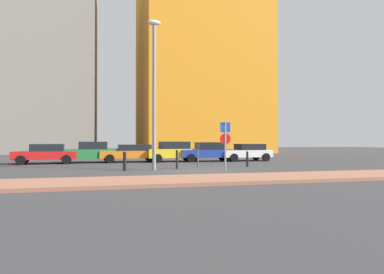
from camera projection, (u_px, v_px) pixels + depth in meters
The scene contains 16 objects.
ground_plane at pixel (195, 170), 18.81m from camera, with size 120.00×120.00×0.00m, color #38383A.
sidewalk_brick at pixel (227, 179), 13.85m from camera, with size 40.00×3.01×0.14m, color #9E664C.
parked_car_red at pixel (46, 153), 24.08m from camera, with size 4.32×2.28×1.39m.
parked_car_green at pixel (89, 152), 25.27m from camera, with size 4.43×2.28×1.56m.
parked_car_orange at pixel (131, 153), 26.00m from camera, with size 4.52×2.08×1.33m.
parked_car_yellow at pixel (173, 151), 26.51m from camera, with size 4.17×2.18×1.56m.
parked_car_blue at pixel (208, 151), 26.91m from camera, with size 4.36×2.09×1.50m.
parked_car_white at pixel (247, 152), 27.57m from camera, with size 4.04×2.09×1.37m.
parking_sign_post at pixel (225, 140), 18.64m from camera, with size 0.60×0.10×2.65m.
parking_meter at pixel (198, 152), 20.54m from camera, with size 0.18×0.14×1.45m.
street_lamp at pixel (154, 83), 18.88m from camera, with size 0.70×0.36×8.31m.
traffic_bollard_near at pixel (177, 159), 19.87m from camera, with size 0.13×0.13×1.08m, color black.
traffic_bollard_mid at pixel (247, 159), 21.29m from camera, with size 0.14×0.14×0.96m, color black.
traffic_bollard_far at pixel (125, 161), 18.37m from camera, with size 0.18×0.18×1.03m, color black.
building_colorful_midrise at pixel (198, 60), 50.87m from camera, with size 16.72×17.89×27.27m, color orange.
building_under_construction at pixel (42, 70), 46.56m from camera, with size 14.14×13.31×22.67m, color gray.
Camera 1 is at (-4.78, -18.21, 1.61)m, focal length 32.00 mm.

